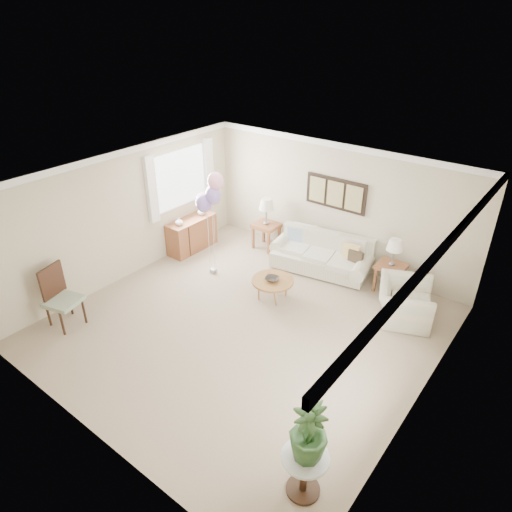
{
  "coord_description": "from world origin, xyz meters",
  "views": [
    {
      "loc": [
        4.06,
        -4.96,
        4.91
      ],
      "look_at": [
        -0.23,
        0.6,
        1.05
      ],
      "focal_mm": 32.0,
      "sensor_mm": 36.0,
      "label": 1
    }
  ],
  "objects_px": {
    "coffee_table": "(273,281)",
    "armchair": "(404,302)",
    "sofa": "(322,256)",
    "balloon_cluster": "(210,196)",
    "accent_chair": "(60,295)"
  },
  "relations": [
    {
      "from": "accent_chair",
      "to": "sofa",
      "type": "bearing_deg",
      "value": 58.85
    },
    {
      "from": "armchair",
      "to": "balloon_cluster",
      "type": "height_order",
      "value": "balloon_cluster"
    },
    {
      "from": "accent_chair",
      "to": "balloon_cluster",
      "type": "relative_size",
      "value": 0.49
    },
    {
      "from": "coffee_table",
      "to": "balloon_cluster",
      "type": "distance_m",
      "value": 2.03
    },
    {
      "from": "sofa",
      "to": "accent_chair",
      "type": "xyz_separation_m",
      "value": [
        -2.63,
        -4.35,
        0.25
      ]
    },
    {
      "from": "coffee_table",
      "to": "accent_chair",
      "type": "bearing_deg",
      "value": -130.53
    },
    {
      "from": "armchair",
      "to": "accent_chair",
      "type": "height_order",
      "value": "accent_chair"
    },
    {
      "from": "sofa",
      "to": "balloon_cluster",
      "type": "xyz_separation_m",
      "value": [
        -1.7,
        -1.5,
        1.4
      ]
    },
    {
      "from": "coffee_table",
      "to": "armchair",
      "type": "bearing_deg",
      "value": 22.24
    },
    {
      "from": "sofa",
      "to": "armchair",
      "type": "distance_m",
      "value": 2.11
    },
    {
      "from": "armchair",
      "to": "balloon_cluster",
      "type": "relative_size",
      "value": 0.47
    },
    {
      "from": "coffee_table",
      "to": "balloon_cluster",
      "type": "xyz_separation_m",
      "value": [
        -1.52,
        -0.0,
        1.35
      ]
    },
    {
      "from": "balloon_cluster",
      "to": "armchair",
      "type": "bearing_deg",
      "value": 13.66
    },
    {
      "from": "sofa",
      "to": "armchair",
      "type": "height_order",
      "value": "sofa"
    },
    {
      "from": "sofa",
      "to": "armchair",
      "type": "xyz_separation_m",
      "value": [
        2.02,
        -0.59,
        0.02
      ]
    }
  ]
}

